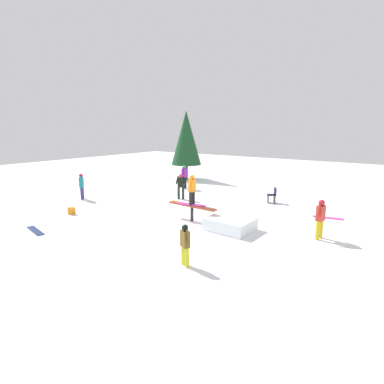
% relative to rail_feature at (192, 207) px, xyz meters
% --- Properties ---
extents(ground_plane, '(60.00, 60.00, 0.00)m').
position_rel_rail_feature_xyz_m(ground_plane, '(0.00, 0.00, -0.64)').
color(ground_plane, white).
extents(rail_feature, '(2.53, 0.36, 0.75)m').
position_rel_rail_feature_xyz_m(rail_feature, '(0.00, 0.00, 0.00)').
color(rail_feature, black).
rests_on(rail_feature, ground).
extents(snow_kicker_ramp, '(1.85, 1.56, 0.51)m').
position_rel_rail_feature_xyz_m(snow_kicker_ramp, '(-2.00, 0.06, -0.39)').
color(snow_kicker_ramp, white).
rests_on(snow_kicker_ramp, ground).
extents(main_rider_on_rail, '(1.34, 0.76, 1.38)m').
position_rel_rail_feature_xyz_m(main_rider_on_rail, '(0.00, 0.00, 0.81)').
color(main_rider_on_rail, '#C92B9C').
rests_on(main_rider_on_rail, rail_feature).
extents(bystander_red, '(0.28, 0.68, 1.54)m').
position_rel_rail_feature_xyz_m(bystander_red, '(-5.24, -1.04, 0.22)').
color(bystander_red, gold).
rests_on(bystander_red, ground).
extents(bystander_black, '(0.59, 0.38, 1.51)m').
position_rel_rail_feature_xyz_m(bystander_black, '(3.06, -3.09, 0.21)').
color(bystander_black, black).
rests_on(bystander_black, ground).
extents(bystander_purple, '(0.26, 0.68, 1.64)m').
position_rel_rail_feature_xyz_m(bystander_purple, '(4.80, -5.69, 0.28)').
color(bystander_purple, black).
rests_on(bystander_purple, ground).
extents(bystander_teal, '(0.51, 0.51, 1.54)m').
position_rel_rail_feature_xyz_m(bystander_teal, '(7.77, 0.40, 0.23)').
color(bystander_teal, '#3D336F').
rests_on(bystander_teal, ground).
extents(bystander_brown, '(0.58, 0.33, 1.33)m').
position_rel_rail_feature_xyz_m(bystander_brown, '(-2.50, 3.79, 0.10)').
color(bystander_brown, gold).
rests_on(bystander_brown, ground).
extents(loose_snowboard_magenta, '(1.35, 0.55, 0.02)m').
position_rel_rail_feature_xyz_m(loose_snowboard_magenta, '(-4.93, -4.12, -0.63)').
color(loose_snowboard_magenta, '#D62EA1').
rests_on(loose_snowboard_magenta, ground).
extents(loose_snowboard_navy, '(1.50, 0.54, 0.02)m').
position_rel_rail_feature_xyz_m(loose_snowboard_navy, '(4.43, 4.90, -0.63)').
color(loose_snowboard_navy, navy).
rests_on(loose_snowboard_navy, ground).
extents(folding_chair, '(0.61, 0.61, 0.88)m').
position_rel_rail_feature_xyz_m(folding_chair, '(-1.68, -5.40, -0.23)').
color(folding_chair, '#3F3F44').
rests_on(folding_chair, ground).
extents(backpack_on_snow, '(0.33, 0.26, 0.34)m').
position_rel_rail_feature_xyz_m(backpack_on_snow, '(5.43, 2.61, -0.47)').
color(backpack_on_snow, orange).
rests_on(backpack_on_snow, ground).
extents(pine_tree_near, '(2.43, 2.43, 5.52)m').
position_rel_rail_feature_xyz_m(pine_tree_near, '(7.13, -9.01, 2.72)').
color(pine_tree_near, '#4C331E').
rests_on(pine_tree_near, ground).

